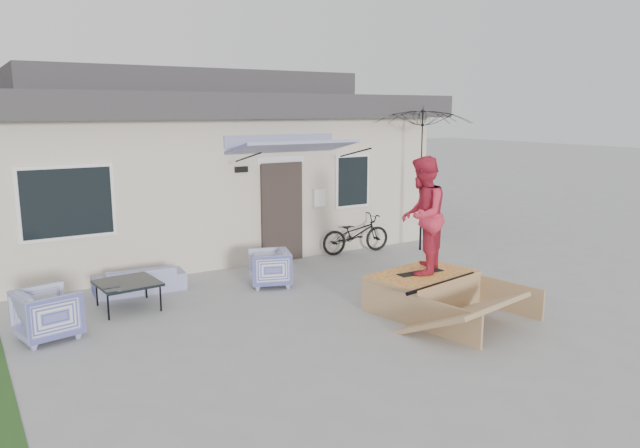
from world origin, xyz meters
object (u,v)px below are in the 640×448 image
armchair_left (47,311)px  skater (422,213)px  patio_umbrella (422,174)px  skateboard (420,272)px  coffee_table (128,295)px  armchair_right (270,266)px  bicycle (356,230)px  skate_ramp (423,291)px  loveseat (139,275)px

armchair_left → skater: size_ratio=0.42×
patio_umbrella → skater: size_ratio=1.26×
skateboard → armchair_left: bearing=165.3°
armchair_left → skateboard: (5.39, -1.67, 0.19)m
coffee_table → armchair_left: bearing=-150.8°
armchair_left → skater: 5.76m
patio_umbrella → skateboard: patio_umbrella is taller
armchair_right → patio_umbrella: (4.25, 0.72, 1.38)m
bicycle → skate_ramp: bearing=167.2°
bicycle → skater: bearing=166.8°
coffee_table → patio_umbrella: size_ratio=0.38×
coffee_table → bicycle: bearing=13.0°
loveseat → skater: bearing=143.4°
skater → loveseat: bearing=-79.8°
loveseat → armchair_right: size_ratio=2.14×
skateboard → bicycle: bearing=73.3°
coffee_table → patio_umbrella: (6.79, 0.68, 1.52)m
loveseat → armchair_left: 2.30m
armchair_right → skateboard: bearing=52.2°
patio_umbrella → skater: bearing=-131.2°
coffee_table → skateboard: (4.10, -2.40, 0.36)m
armchair_right → skateboard: 2.83m
armchair_right → skateboard: (1.55, -2.35, 0.22)m
skate_ramp → skater: (-0.01, 0.05, 1.27)m
skate_ramp → skateboard: 0.31m
bicycle → patio_umbrella: size_ratio=0.70×
bicycle → skater: skater is taller
bicycle → skater: (-1.27, -3.63, 1.02)m
armchair_left → skate_ramp: 5.67m
skateboard → skater: bearing=-87.5°
armchair_left → bicycle: size_ratio=0.48×
armchair_right → bicycle: 3.10m
bicycle → patio_umbrella: 1.96m
skater → patio_umbrella: bearing=-169.8°
skate_ramp → coffee_table: bearing=138.8°
skateboard → loveseat: bearing=141.4°
armchair_left → loveseat: bearing=-59.4°
loveseat → coffee_table: bearing=68.2°
armchair_right → skate_ramp: 2.87m
armchair_right → coffee_table: 2.55m
coffee_table → skater: 4.93m
loveseat → bicycle: bicycle is taller
coffee_table → patio_umbrella: 6.99m
bicycle → skate_ramp: (-1.26, -3.69, -0.25)m
armchair_left → coffee_table: armchair_left is taller
armchair_right → skater: 3.06m
loveseat → skateboard: bearing=143.4°
skateboard → skate_ramp: bearing=-77.1°
skate_ramp → armchair_right: bearing=112.6°
skateboard → patio_umbrella: bearing=51.3°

